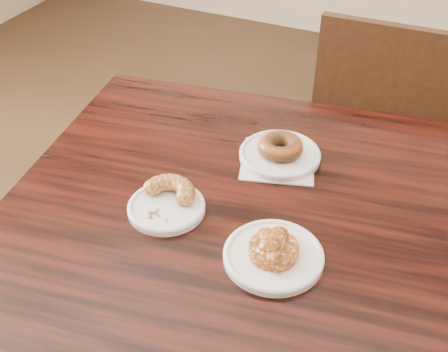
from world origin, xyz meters
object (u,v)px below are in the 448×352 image
at_px(glazed_donut, 280,146).
at_px(cruller_fragment, 166,199).
at_px(apple_fritter, 274,248).
at_px(cafe_table, 231,330).
at_px(chair_far, 379,136).

relative_size(glazed_donut, cruller_fragment, 0.81).
bearing_deg(apple_fritter, cafe_table, 144.37).
bearing_deg(cruller_fragment, apple_fritter, -8.35).
relative_size(chair_far, cruller_fragment, 7.44).
bearing_deg(cafe_table, chair_far, 71.08).
relative_size(glazed_donut, apple_fritter, 0.78).
bearing_deg(apple_fritter, chair_far, 87.58).
height_order(chair_far, cruller_fragment, chair_far).
bearing_deg(cafe_table, apple_fritter, -44.27).
distance_m(cafe_table, glazed_donut, 0.46).
distance_m(chair_far, glazed_donut, 0.74).
relative_size(chair_far, apple_fritter, 7.21).
xyz_separation_m(apple_fritter, cruller_fragment, (-0.24, 0.03, 0.00)).
bearing_deg(glazed_donut, apple_fritter, -72.05).
bearing_deg(cruller_fragment, glazed_donut, 60.35).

